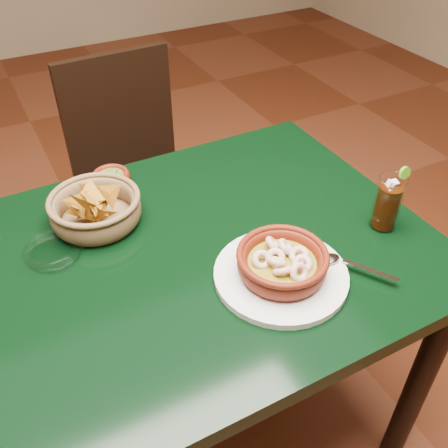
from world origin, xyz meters
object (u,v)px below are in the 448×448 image
dining_chair (138,175)px  shrimp_plate (282,266)px  dining_table (166,291)px  chip_basket (95,209)px  cola_drink (388,203)px

dining_chair → shrimp_plate: size_ratio=2.67×
dining_table → chip_basket: chip_basket is taller
shrimp_plate → chip_basket: chip_basket is taller
dining_chair → shrimp_plate: bearing=-88.7°
dining_table → shrimp_plate: size_ratio=3.57×
dining_table → shrimp_plate: bearing=-40.0°
dining_chair → chip_basket: bearing=-116.9°
dining_chair → chip_basket: dining_chair is taller
shrimp_plate → chip_basket: size_ratio=1.38×
dining_table → cola_drink: 0.54m
dining_table → dining_chair: size_ratio=1.33×
shrimp_plate → cola_drink: bearing=6.1°
cola_drink → dining_table: bearing=165.0°
chip_basket → cola_drink: cola_drink is taller
dining_chair → shrimp_plate: dining_chair is taller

